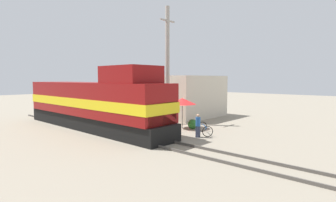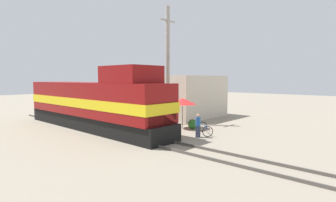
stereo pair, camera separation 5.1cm
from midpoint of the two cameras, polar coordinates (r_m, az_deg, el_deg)
ground_plane at (r=18.43m, az=-7.50°, el=-7.90°), size 120.00×120.00×0.00m
rail_near at (r=17.98m, az=-9.26°, el=-8.01°), size 0.08×33.54×0.15m
rail_far at (r=18.88m, az=-5.82°, el=-7.35°), size 0.08×33.54×0.15m
locomotive at (r=21.86m, az=-15.51°, el=-0.54°), size 3.03×16.70×4.93m
utility_pole at (r=23.58m, az=-0.01°, el=7.82°), size 1.80×0.38×10.42m
vendor_umbrella at (r=21.46m, az=3.25°, el=-0.03°), size 2.25×2.25×2.49m
billboard_sign at (r=26.28m, az=-4.97°, el=2.52°), size 2.13×0.12×4.02m
shrub_cluster at (r=21.37m, az=5.48°, el=-5.04°), size 0.78×0.78×0.78m
person_bystander at (r=18.32m, az=6.63°, el=-5.16°), size 0.34×0.34×1.64m
bicycle at (r=19.52m, az=8.10°, el=-6.02°), size 1.86×1.90×0.76m
building_block_distant at (r=28.49m, az=3.63°, el=1.08°), size 7.44×6.35×4.37m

